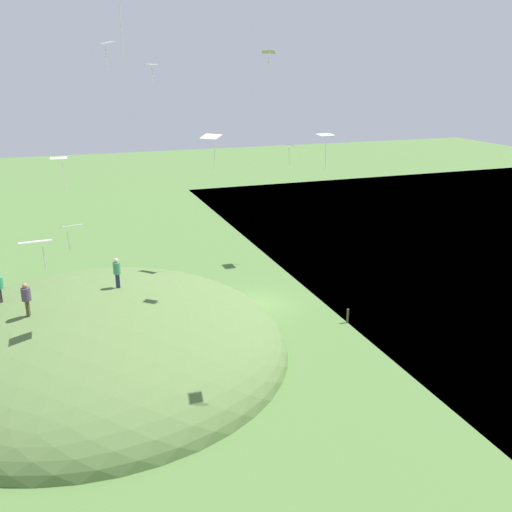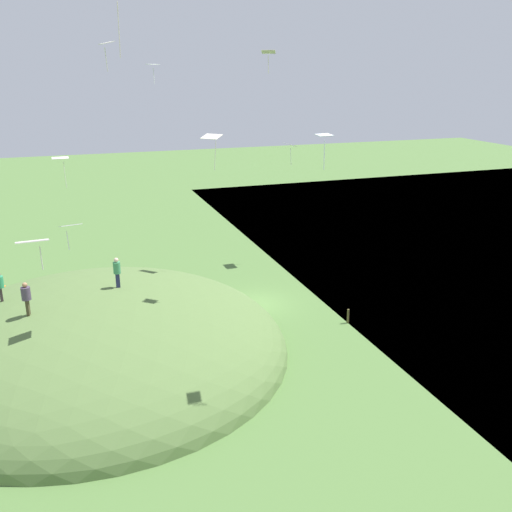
% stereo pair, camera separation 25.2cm
% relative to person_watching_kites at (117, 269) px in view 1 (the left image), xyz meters
% --- Properties ---
extents(ground_plane, '(160.00, 160.00, 0.00)m').
position_rel_person_watching_kites_xyz_m(ground_plane, '(-9.60, -3.41, -4.83)').
color(ground_plane, '#4A6C34').
extents(grass_hill, '(21.51, 21.35, 7.52)m').
position_rel_person_watching_kites_xyz_m(grass_hill, '(1.43, 0.59, -4.83)').
color(grass_hill, '#536E39').
rests_on(grass_hill, ground_plane).
extents(person_watching_kites, '(0.42, 0.42, 1.76)m').
position_rel_person_watching_kites_xyz_m(person_watching_kites, '(0.00, 0.00, 0.00)').
color(person_watching_kites, '#252950').
rests_on(person_watching_kites, grass_hill).
extents(person_with_child, '(0.50, 0.50, 1.76)m').
position_rel_person_watching_kites_xyz_m(person_with_child, '(6.97, -8.58, -3.73)').
color(person_with_child, navy).
rests_on(person_with_child, ground_plane).
extents(person_walking_path, '(0.55, 0.55, 1.77)m').
position_rel_person_watching_kites_xyz_m(person_walking_path, '(4.68, 1.98, -0.18)').
color(person_walking_path, '#413A24').
rests_on(person_walking_path, grass_hill).
extents(kite_0, '(0.60, 0.84, 2.06)m').
position_rel_person_watching_kites_xyz_m(kite_0, '(0.05, 9.02, 12.79)').
color(kite_0, white).
extents(kite_1, '(1.05, 1.00, 1.30)m').
position_rel_person_watching_kites_xyz_m(kite_1, '(-4.32, -10.47, 10.88)').
color(kite_1, white).
extents(kite_2, '(0.69, 0.87, 1.31)m').
position_rel_person_watching_kites_xyz_m(kite_2, '(-0.14, 2.91, 11.64)').
color(kite_2, silver).
extents(kite_3, '(1.39, 1.41, 2.26)m').
position_rel_person_watching_kites_xyz_m(kite_3, '(-6.61, -3.63, 6.58)').
color(kite_3, white).
extents(kite_4, '(1.15, 0.82, 2.19)m').
position_rel_person_watching_kites_xyz_m(kite_4, '(2.35, -11.56, 4.59)').
color(kite_4, white).
extents(kite_5, '(0.75, 0.61, 1.43)m').
position_rel_person_watching_kites_xyz_m(kite_5, '(-8.04, 9.17, 7.89)').
color(kite_5, white).
extents(kite_6, '(0.84, 0.73, 1.16)m').
position_rel_person_watching_kites_xyz_m(kite_6, '(-8.21, 2.01, 11.38)').
color(kite_6, silver).
extents(kite_7, '(0.82, 1.20, 1.86)m').
position_rel_person_watching_kites_xyz_m(kite_7, '(-15.17, -11.74, 4.83)').
color(kite_7, white).
extents(kite_8, '(1.03, 0.75, 1.14)m').
position_rel_person_watching_kites_xyz_m(kite_8, '(3.41, 12.57, 5.51)').
color(kite_8, silver).
extents(kite_9, '(1.06, 0.82, 1.22)m').
position_rel_person_watching_kites_xyz_m(kite_9, '(2.23, 3.98, 3.70)').
color(kite_9, white).
extents(mooring_post, '(0.14, 0.14, 0.94)m').
position_rel_person_watching_kites_xyz_m(mooring_post, '(-13.97, 1.41, -4.36)').
color(mooring_post, brown).
rests_on(mooring_post, ground_plane).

